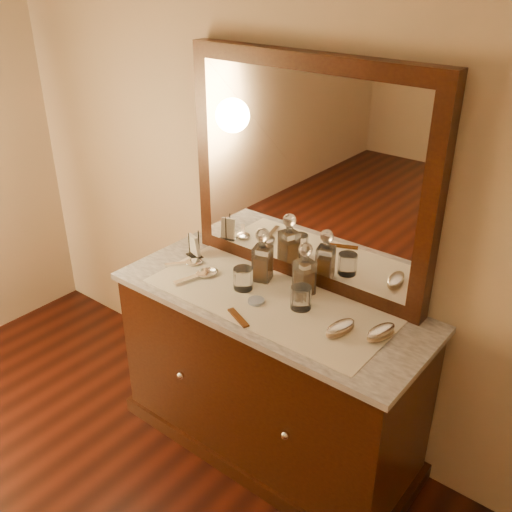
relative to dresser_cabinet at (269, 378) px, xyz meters
name	(u,v)px	position (x,y,z in m)	size (l,w,h in m)	color
dresser_cabinet	(269,378)	(0.00, 0.00, 0.00)	(1.40, 0.55, 0.82)	black
dresser_plinth	(268,436)	(0.00, 0.00, -0.37)	(1.46, 0.59, 0.08)	black
knob_left	(181,376)	(-0.30, -0.28, 0.04)	(0.04, 0.04, 0.04)	silver
knob_right	(285,435)	(0.30, -0.28, 0.04)	(0.04, 0.04, 0.04)	silver
marble_top	(270,301)	(0.00, 0.00, 0.42)	(1.44, 0.59, 0.03)	white
mirror_frame	(306,175)	(0.00, 0.25, 0.94)	(1.20, 0.08, 1.00)	black
mirror_glass	(302,177)	(0.00, 0.21, 0.94)	(1.06, 0.01, 0.86)	white
lace_runner	(267,300)	(0.00, -0.02, 0.44)	(1.10, 0.45, 0.00)	white
pin_dish	(256,301)	(-0.02, -0.07, 0.45)	(0.07, 0.07, 0.01)	white
comb	(238,318)	(0.00, -0.21, 0.45)	(0.15, 0.03, 0.01)	brown
napkin_rack	(194,247)	(-0.53, 0.08, 0.49)	(0.10, 0.08, 0.13)	black
decanter_left	(263,260)	(-0.12, 0.10, 0.54)	(0.10, 0.10, 0.26)	brown
decanter_right	(304,274)	(0.09, 0.12, 0.54)	(0.09, 0.09, 0.25)	brown
brush_near	(340,328)	(0.37, -0.04, 0.46)	(0.09, 0.16, 0.04)	tan
brush_far	(381,332)	(0.51, 0.04, 0.46)	(0.09, 0.16, 0.04)	tan
hand_mirror_outer	(191,262)	(-0.49, 0.01, 0.45)	(0.15, 0.17, 0.02)	silver
hand_mirror_inner	(204,274)	(-0.36, -0.04, 0.45)	(0.12, 0.24, 0.02)	silver
tumblers	(271,288)	(0.00, 0.00, 0.49)	(0.38, 0.12, 0.10)	white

